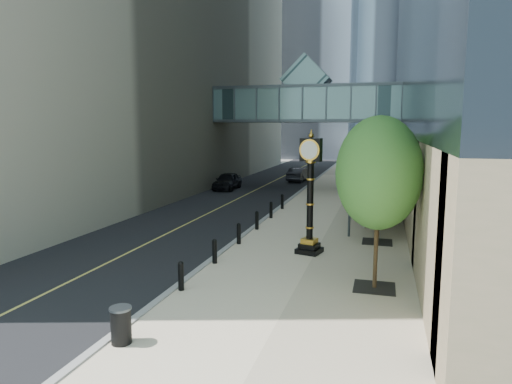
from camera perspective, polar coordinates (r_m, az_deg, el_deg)
ground at (r=14.24m, az=-0.84°, el=-14.75°), size 320.00×320.00×0.00m
road at (r=53.95m, az=4.05°, el=2.26°), size 8.00×180.00×0.02m
sidewalk at (r=52.94m, az=12.57°, el=1.99°), size 8.00×180.00×0.06m
curb at (r=53.29m, az=8.27°, el=2.15°), size 0.25×180.00×0.07m
distant_tower_c at (r=135.64m, az=11.86°, el=19.46°), size 22.00×22.00×65.00m
skywalk at (r=41.19m, az=6.30°, el=11.13°), size 17.00×4.20×5.80m
entrance_canopy at (r=26.62m, az=15.11°, el=4.97°), size 3.00×8.00×4.38m
bollard_row at (r=23.07m, az=-0.95°, el=-4.44°), size 0.20×16.20×0.90m
street_trees at (r=26.76m, az=15.33°, el=3.68°), size 2.85×28.60×5.86m
street_clock at (r=19.83m, az=6.78°, el=-1.25°), size 1.19×1.19×5.22m
trash_bin at (r=12.57m, az=-16.51°, el=-15.80°), size 0.66×0.66×0.90m
pedestrian at (r=25.51m, az=13.74°, el=-2.36°), size 0.79×0.65×1.85m
car_near at (r=40.58m, az=-3.60°, el=1.39°), size 1.90×4.45×1.50m
car_far at (r=46.88m, az=5.41°, el=2.23°), size 1.93×4.42×1.41m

